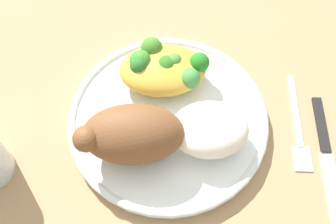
{
  "coord_description": "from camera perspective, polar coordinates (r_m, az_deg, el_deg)",
  "views": [
    {
      "loc": [
        0.01,
        0.24,
        0.46
      ],
      "look_at": [
        0.0,
        0.0,
        0.03
      ],
      "focal_mm": 41.97,
      "sensor_mm": 36.0,
      "label": 1
    }
  ],
  "objects": [
    {
      "name": "ground_plane",
      "position": [
        0.52,
        -0.0,
        -1.63
      ],
      "size": [
        2.0,
        2.0,
        0.0
      ],
      "primitive_type": "plane",
      "color": "#A48058"
    },
    {
      "name": "knife",
      "position": [
        0.54,
        22.0,
        -5.29
      ],
      "size": [
        0.03,
        0.19,
        0.01
      ],
      "color": "black",
      "rests_on": "ground_plane"
    },
    {
      "name": "roasted_chicken",
      "position": [
        0.45,
        -5.39,
        -3.24
      ],
      "size": [
        0.13,
        0.07,
        0.07
      ],
      "color": "brown",
      "rests_on": "plate"
    },
    {
      "name": "fork",
      "position": [
        0.54,
        18.35,
        -2.02
      ],
      "size": [
        0.02,
        0.14,
        0.01
      ],
      "color": "silver",
      "rests_on": "ground_plane"
    },
    {
      "name": "mac_cheese_with_broccoli",
      "position": [
        0.51,
        -0.73,
        6.43
      ],
      "size": [
        0.12,
        0.08,
        0.05
      ],
      "color": "gold",
      "rests_on": "plate"
    },
    {
      "name": "plate",
      "position": [
        0.51,
        -0.0,
        -1.07
      ],
      "size": [
        0.26,
        0.26,
        0.02
      ],
      "color": "white",
      "rests_on": "ground_plane"
    },
    {
      "name": "rice_pile",
      "position": [
        0.47,
        6.06,
        -2.53
      ],
      "size": [
        0.09,
        0.07,
        0.05
      ],
      "primitive_type": "ellipsoid",
      "color": "white",
      "rests_on": "plate"
    }
  ]
}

